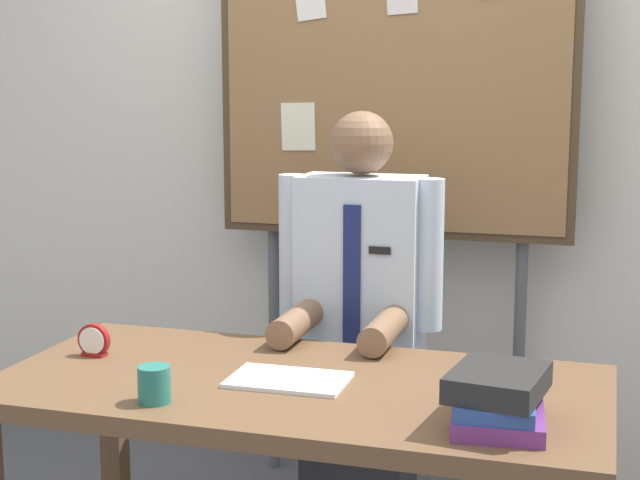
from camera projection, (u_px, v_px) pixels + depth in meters
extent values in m
cube|color=silver|center=(404.00, 132.00, 3.68)|extent=(6.40, 0.08, 2.70)
cube|color=brown|center=(299.00, 390.00, 2.55)|extent=(1.63, 0.79, 0.05)
cube|color=brown|center=(115.00, 447.00, 3.15)|extent=(0.07, 0.07, 0.71)
cube|color=#2D2D33|center=(359.00, 475.00, 3.25)|extent=(0.34, 0.30, 0.44)
cube|color=silver|center=(361.00, 297.00, 3.15)|extent=(0.40, 0.22, 0.80)
sphere|color=brown|center=(362.00, 143.00, 3.07)|extent=(0.20, 0.20, 0.20)
cylinder|color=silver|center=(293.00, 248.00, 3.17)|extent=(0.09, 0.09, 0.49)
cylinder|color=silver|center=(429.00, 255.00, 3.04)|extent=(0.09, 0.09, 0.49)
cylinder|color=brown|center=(295.00, 323.00, 2.95)|extent=(0.09, 0.30, 0.09)
cylinder|color=brown|center=(384.00, 330.00, 2.87)|extent=(0.09, 0.30, 0.09)
cube|color=navy|center=(352.00, 286.00, 3.03)|extent=(0.06, 0.01, 0.52)
cube|color=black|center=(380.00, 250.00, 2.99)|extent=(0.07, 0.01, 0.02)
cube|color=#4C3823|center=(394.00, 66.00, 3.45)|extent=(1.32, 0.05, 1.25)
cube|color=olive|center=(393.00, 66.00, 3.44)|extent=(1.26, 0.04, 1.19)
cylinder|color=#59595E|center=(274.00, 347.00, 3.79)|extent=(0.04, 0.04, 1.01)
cylinder|color=#59595E|center=(518.00, 367.00, 3.52)|extent=(0.04, 0.04, 1.01)
cube|color=#F4EFCC|center=(298.00, 127.00, 3.55)|extent=(0.13, 0.00, 0.18)
cube|color=#72337F|center=(498.00, 417.00, 2.21)|extent=(0.23, 0.29, 0.04)
cube|color=#2D4C99|center=(496.00, 400.00, 2.22)|extent=(0.20, 0.29, 0.03)
cube|color=#262626|center=(498.00, 382.00, 2.20)|extent=(0.23, 0.28, 0.06)
cube|color=white|center=(288.00, 380.00, 2.54)|extent=(0.32, 0.21, 0.01)
cylinder|color=maroon|center=(94.00, 340.00, 2.77)|extent=(0.10, 0.02, 0.10)
cylinder|color=white|center=(92.00, 341.00, 2.76)|extent=(0.08, 0.00, 0.08)
cube|color=maroon|center=(95.00, 354.00, 2.78)|extent=(0.07, 0.04, 0.01)
cylinder|color=#267266|center=(154.00, 384.00, 2.37)|extent=(0.08, 0.08, 0.09)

